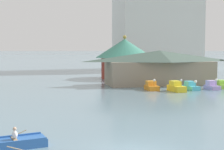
{
  "coord_description": "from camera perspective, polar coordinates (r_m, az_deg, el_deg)",
  "views": [
    {
      "loc": [
        -4.94,
        -16.86,
        5.57
      ],
      "look_at": [
        1.52,
        13.44,
        3.16
      ],
      "focal_mm": 53.46,
      "sensor_mm": 36.0,
      "label": 1
    }
  ],
  "objects": [
    {
      "name": "pedal_boat_yellow",
      "position": [
        44.85,
        10.94,
        -2.06
      ],
      "size": [
        1.65,
        3.11,
        1.74
      ],
      "rotation": [
        0.0,
        0.0,
        -1.48
      ],
      "color": "yellow",
      "rests_on": "ground"
    },
    {
      "name": "pedal_boat_cyan",
      "position": [
        46.82,
        13.29,
        -1.91
      ],
      "size": [
        1.68,
        2.81,
        1.45
      ],
      "rotation": [
        0.0,
        0.0,
        -1.43
      ],
      "color": "#4CB7CC",
      "rests_on": "ground"
    },
    {
      "name": "boathouse",
      "position": [
        52.95,
        8.12,
        1.42
      ],
      "size": [
        17.78,
        7.21,
        5.37
      ],
      "color": "gray",
      "rests_on": "ground"
    },
    {
      "name": "pedal_boat_lavender",
      "position": [
        48.27,
        16.72,
        -1.78
      ],
      "size": [
        1.49,
        2.4,
        1.59
      ],
      "rotation": [
        0.0,
        0.0,
        -1.5
      ],
      "color": "#B299D8",
      "rests_on": "ground"
    },
    {
      "name": "pedal_boat_orange",
      "position": [
        45.64,
        6.77,
        -1.96
      ],
      "size": [
        1.45,
        2.47,
        1.61
      ],
      "rotation": [
        0.0,
        0.0,
        -1.57
      ],
      "color": "orange",
      "rests_on": "ground"
    },
    {
      "name": "pedal_boat_lime",
      "position": [
        50.35,
        18.5,
        -1.62
      ],
      "size": [
        2.24,
        3.03,
        1.56
      ],
      "rotation": [
        0.0,
        0.0,
        -1.79
      ],
      "color": "#8CCC3F",
      "rests_on": "ground"
    },
    {
      "name": "rowboat_with_rower",
      "position": [
        20.08,
        -15.66,
        -11.06
      ],
      "size": [
        3.27,
        3.46,
        1.27
      ],
      "rotation": [
        0.0,
        0.0,
        0.25
      ],
      "color": "#2D60AD",
      "rests_on": "ground"
    },
    {
      "name": "green_roof_pavilion",
      "position": [
        63.41,
        2.17,
        3.18
      ],
      "size": [
        11.05,
        11.05,
        8.2
      ],
      "color": "#993328",
      "rests_on": "ground"
    },
    {
      "name": "background_building_block",
      "position": [
        93.1,
        7.54,
        8.42
      ],
      "size": [
        21.82,
        15.76,
        24.12
      ],
      "color": "silver",
      "rests_on": "ground"
    }
  ]
}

